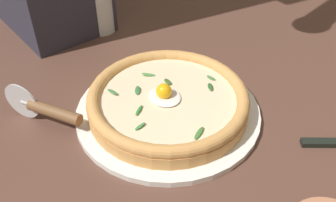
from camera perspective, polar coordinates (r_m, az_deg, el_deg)
The scene contains 5 objects.
ground_plane at distance 0.72m, azimuth 0.40°, elevation -4.49°, with size 2.40×2.40×0.03m, color brown.
pizza_plate at distance 0.73m, azimuth -0.00°, elevation -1.58°, with size 0.35×0.35×0.01m, color white.
pizza at distance 0.71m, azimuth -0.01°, elevation 0.13°, with size 0.30×0.30×0.06m.
pizza_cutter at distance 0.72m, azimuth -18.03°, elevation -1.19°, with size 0.15×0.10×0.08m.
drinking_glass at distance 0.99m, azimuth -10.39°, elevation 13.16°, with size 0.07×0.07×0.12m.
Camera 1 is at (0.42, -0.30, 0.49)m, focal length 40.22 mm.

